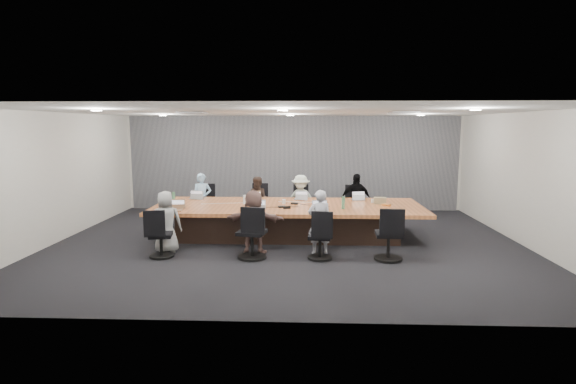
{
  "coord_description": "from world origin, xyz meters",
  "views": [
    {
      "loc": [
        0.4,
        -9.47,
        2.5
      ],
      "look_at": [
        0.0,
        0.4,
        1.05
      ],
      "focal_mm": 28.0,
      "sensor_mm": 36.0,
      "label": 1
    }
  ],
  "objects_px": {
    "person_2": "(301,200)",
    "chair_1": "(260,207)",
    "bottle_clear": "(244,200)",
    "chair_6": "(320,240)",
    "bottle_green_left": "(174,198)",
    "conference_table": "(288,220)",
    "mug_brown": "(173,202)",
    "chair_5": "(252,237)",
    "chair_4": "(161,239)",
    "stapler": "(287,207)",
    "chair_2": "(301,208)",
    "laptop_6": "(319,211)",
    "chair_7": "(389,238)",
    "bottle_green_right": "(343,203)",
    "person_0": "(202,199)",
    "laptop_4": "(174,210)",
    "person_6": "(320,222)",
    "person_5": "(254,222)",
    "canvas_bag": "(380,201)",
    "laptop_5": "(257,211)",
    "person_1": "(259,200)",
    "person_3": "(356,199)",
    "person_4": "(166,222)",
    "chair_3": "(354,208)",
    "laptop_3": "(358,199)",
    "chair_0": "(205,207)",
    "laptop_1": "(256,199)",
    "snack_packet": "(386,205)"
  },
  "relations": [
    {
      "from": "person_4",
      "to": "bottle_green_right",
      "type": "relative_size",
      "value": 4.69
    },
    {
      "from": "person_1",
      "to": "canvas_bag",
      "type": "bearing_deg",
      "value": -21.62
    },
    {
      "from": "conference_table",
      "to": "person_3",
      "type": "xyz_separation_m",
      "value": [
        1.66,
        1.35,
        0.26
      ]
    },
    {
      "from": "snack_packet",
      "to": "conference_table",
      "type": "bearing_deg",
      "value": 179.14
    },
    {
      "from": "chair_4",
      "to": "stapler",
      "type": "relative_size",
      "value": 4.62
    },
    {
      "from": "chair_0",
      "to": "chair_7",
      "type": "relative_size",
      "value": 0.89
    },
    {
      "from": "person_2",
      "to": "bottle_green_left",
      "type": "relative_size",
      "value": 4.85
    },
    {
      "from": "laptop_3",
      "to": "chair_2",
      "type": "bearing_deg",
      "value": -38.45
    },
    {
      "from": "conference_table",
      "to": "person_4",
      "type": "height_order",
      "value": "person_4"
    },
    {
      "from": "bottle_clear",
      "to": "chair_6",
      "type": "bearing_deg",
      "value": -46.7
    },
    {
      "from": "chair_1",
      "to": "person_2",
      "type": "relative_size",
      "value": 0.61
    },
    {
      "from": "person_6",
      "to": "canvas_bag",
      "type": "bearing_deg",
      "value": -138.6
    },
    {
      "from": "stapler",
      "to": "laptop_5",
      "type": "bearing_deg",
      "value": -175.96
    },
    {
      "from": "person_1",
      "to": "person_3",
      "type": "bearing_deg",
      "value": -0.93
    },
    {
      "from": "conference_table",
      "to": "person_3",
      "type": "height_order",
      "value": "person_3"
    },
    {
      "from": "chair_6",
      "to": "person_2",
      "type": "relative_size",
      "value": 0.57
    },
    {
      "from": "conference_table",
      "to": "canvas_bag",
      "type": "bearing_deg",
      "value": 6.85
    },
    {
      "from": "chair_2",
      "to": "laptop_6",
      "type": "bearing_deg",
      "value": 99.61
    },
    {
      "from": "person_2",
      "to": "person_3",
      "type": "xyz_separation_m",
      "value": [
        1.4,
        0.0,
        0.02
      ]
    },
    {
      "from": "laptop_4",
      "to": "bottle_green_left",
      "type": "height_order",
      "value": "bottle_green_left"
    },
    {
      "from": "chair_5",
      "to": "person_2",
      "type": "xyz_separation_m",
      "value": [
        0.89,
        3.05,
        0.21
      ]
    },
    {
      "from": "person_2",
      "to": "chair_1",
      "type": "bearing_deg",
      "value": 170.3
    },
    {
      "from": "person_0",
      "to": "laptop_4",
      "type": "relative_size",
      "value": 3.75
    },
    {
      "from": "laptop_5",
      "to": "laptop_1",
      "type": "bearing_deg",
      "value": 94.9
    },
    {
      "from": "chair_6",
      "to": "bottle_green_right",
      "type": "height_order",
      "value": "bottle_green_right"
    },
    {
      "from": "chair_6",
      "to": "chair_5",
      "type": "bearing_deg",
      "value": -172.64
    },
    {
      "from": "bottle_clear",
      "to": "canvas_bag",
      "type": "relative_size",
      "value": 0.79
    },
    {
      "from": "chair_1",
      "to": "person_1",
      "type": "distance_m",
      "value": 0.42
    },
    {
      "from": "chair_7",
      "to": "bottle_green_right",
      "type": "xyz_separation_m",
      "value": [
        -0.75,
        1.28,
        0.46
      ]
    },
    {
      "from": "chair_5",
      "to": "stapler",
      "type": "distance_m",
      "value": 1.41
    },
    {
      "from": "chair_5",
      "to": "bottle_clear",
      "type": "distance_m",
      "value": 1.86
    },
    {
      "from": "bottle_green_left",
      "to": "chair_5",
      "type": "bearing_deg",
      "value": -41.89
    },
    {
      "from": "conference_table",
      "to": "mug_brown",
      "type": "distance_m",
      "value": 2.65
    },
    {
      "from": "person_0",
      "to": "person_5",
      "type": "relative_size",
      "value": 1.03
    },
    {
      "from": "chair_5",
      "to": "bottle_green_left",
      "type": "height_order",
      "value": "bottle_green_left"
    },
    {
      "from": "person_4",
      "to": "chair_3",
      "type": "bearing_deg",
      "value": -157.68
    },
    {
      "from": "chair_4",
      "to": "person_2",
      "type": "xyz_separation_m",
      "value": [
        2.64,
        3.05,
        0.27
      ]
    },
    {
      "from": "conference_table",
      "to": "person_3",
      "type": "bearing_deg",
      "value": 39.05
    },
    {
      "from": "conference_table",
      "to": "canvas_bag",
      "type": "xyz_separation_m",
      "value": [
        2.1,
        0.25,
        0.41
      ]
    },
    {
      "from": "canvas_bag",
      "to": "laptop_3",
      "type": "bearing_deg",
      "value": 128.28
    },
    {
      "from": "laptop_4",
      "to": "person_6",
      "type": "height_order",
      "value": "person_6"
    },
    {
      "from": "conference_table",
      "to": "person_5",
      "type": "height_order",
      "value": "person_5"
    },
    {
      "from": "chair_6",
      "to": "mug_brown",
      "type": "xyz_separation_m",
      "value": [
        -3.29,
        1.65,
        0.43
      ]
    },
    {
      "from": "chair_7",
      "to": "mug_brown",
      "type": "distance_m",
      "value": 4.88
    },
    {
      "from": "person_6",
      "to": "person_2",
      "type": "bearing_deg",
      "value": -88.39
    },
    {
      "from": "chair_1",
      "to": "person_0",
      "type": "height_order",
      "value": "person_0"
    },
    {
      "from": "person_3",
      "to": "person_6",
      "type": "distance_m",
      "value": 2.88
    },
    {
      "from": "chair_5",
      "to": "chair_1",
      "type": "bearing_deg",
      "value": 104.94
    },
    {
      "from": "laptop_5",
      "to": "chair_7",
      "type": "bearing_deg",
      "value": -21.13
    },
    {
      "from": "laptop_5",
      "to": "bottle_clear",
      "type": "height_order",
      "value": "bottle_clear"
    }
  ]
}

